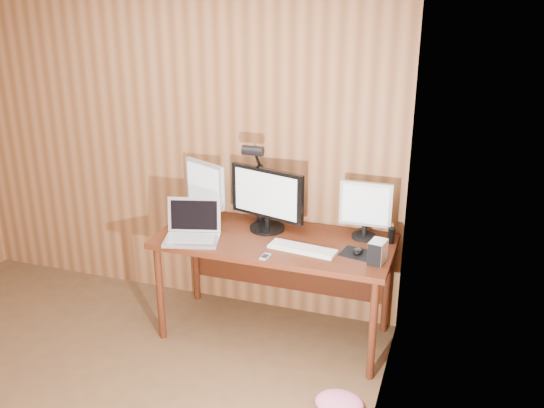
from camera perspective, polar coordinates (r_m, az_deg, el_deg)
The scene contains 13 objects.
desk at distance 4.22m, azimuth 0.52°, elevation -4.40°, with size 1.60×0.70×0.75m.
monitor_center at distance 4.16m, azimuth -0.47°, elevation 0.53°, with size 0.56×0.25×0.44m.
monitor_left at distance 4.40m, azimuth -6.31°, elevation 1.50°, with size 0.35×0.19×0.42m.
monitor_right at distance 4.08m, azimuth 8.79°, elevation -0.44°, with size 0.35×0.17×0.40m.
laptop at distance 4.12m, azimuth -7.46°, elevation -2.36°, with size 0.42×0.36×0.26m.
keyboard at distance 3.94m, azimuth 2.89°, elevation -4.22°, with size 0.46×0.19×0.02m.
mousepad at distance 3.93m, azimuth 8.06°, elevation -4.64°, with size 0.21×0.17×0.00m, color black.
mouse at distance 3.92m, azimuth 8.07°, elevation -4.37°, with size 0.07×0.11×0.04m, color black.
hard_drive at distance 3.80m, azimuth 9.90°, elevation -4.46°, with size 0.11×0.15×0.14m.
phone at distance 3.84m, azimuth -0.65°, elevation -4.99°, with size 0.06×0.09×0.01m.
speaker at distance 4.10m, azimuth 11.16°, elevation -2.91°, with size 0.05×0.05×0.11m, color black.
desk_lamp at distance 4.20m, azimuth -1.48°, elevation 3.05°, with size 0.15×0.21×0.63m.
fabric_pile at distance 3.80m, azimuth 6.35°, elevation -18.15°, with size 0.29×0.24×0.09m, color #D56794, non-canonical shape.
Camera 1 is at (2.09, -1.92, 2.44)m, focal length 40.00 mm.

